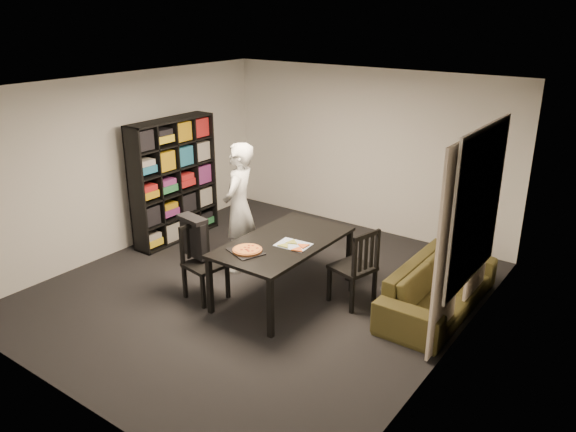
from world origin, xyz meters
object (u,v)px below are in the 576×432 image
Objects in this scene: bookshelf at (174,180)px; pepperoni_pizza at (247,250)px; chair_right at (358,263)px; sofa at (439,287)px; baking_tray at (246,252)px; chair_left at (200,256)px; dining_table at (283,246)px; person at (239,208)px.

pepperoni_pizza is (2.36, -1.08, -0.17)m from bookshelf.
bookshelf is 1.92× the size of chair_right.
sofa is (0.85, 0.49, -0.27)m from chair_right.
baking_tray is 1.14× the size of pepperoni_pizza.
chair_left is 2.95m from sofa.
dining_table is at bearing 74.01° from baking_tray.
pepperoni_pizza is (-1.02, -0.86, 0.22)m from chair_right.
bookshelf is at bearing 167.45° from dining_table.
bookshelf is at bearing -118.98° from person.
chair_left is at bearing 119.11° from sofa.
bookshelf is 1.55m from person.
baking_tray is (0.81, -0.84, -0.14)m from person.
chair_right is (1.72, 0.94, 0.02)m from chair_left.
sofa is at bearing 25.62° from dining_table.
bookshelf is 5.43× the size of pepperoni_pizza.
pepperoni_pizza is (0.01, 0.01, 0.02)m from baking_tray.
chair_left is 2.39× the size of baking_tray.
bookshelf is 1.98× the size of chair_left.
baking_tray is at bearing 24.51° from person.
chair_right is (3.37, -0.22, -0.39)m from bookshelf.
chair_left is 1.96m from chair_right.
chair_right is (0.88, 0.34, -0.13)m from dining_table.
person is 2.81m from sofa.
sofa is (4.22, 0.27, -0.66)m from bookshelf.
chair_right reaches higher than dining_table.
person reaches higher than chair_right.
pepperoni_pizza is 0.17× the size of sofa.
person reaches higher than pepperoni_pizza.
sofa is at bearing 81.45° from person.
person is 1.17m from pepperoni_pizza.
pepperoni_pizza is at bearing 44.81° from baking_tray.
sofa is at bearing 3.67° from bookshelf.
person reaches higher than dining_table.
person is at bearing 135.06° from pepperoni_pizza.
chair_left reaches higher than baking_tray.
sofa is (1.72, 0.83, -0.40)m from dining_table.
person is (-1.84, -0.03, 0.34)m from chair_right.
bookshelf is 4.75× the size of baking_tray.
person reaches higher than chair_left.
baking_tray is (2.34, -1.09, -0.19)m from bookshelf.
bookshelf reaches higher than chair_left.
pepperoni_pizza is at bearing -35.36° from chair_right.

